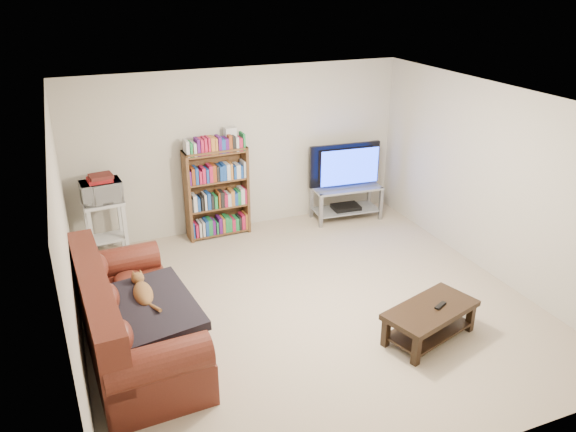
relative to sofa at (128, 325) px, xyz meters
name	(u,v)px	position (x,y,z in m)	size (l,w,h in m)	color
floor	(309,305)	(2.05, 0.13, -0.33)	(5.00, 5.00, 0.00)	#C3AE91
ceiling	(312,102)	(2.05, 0.13, 2.07)	(5.00, 5.00, 0.00)	white
wall_back	(241,150)	(2.05, 2.63, 0.87)	(5.00, 5.00, 0.00)	beige
wall_front	(454,338)	(2.05, -2.37, 0.87)	(5.00, 5.00, 0.00)	beige
wall_left	(67,250)	(-0.45, 0.13, 0.87)	(5.00, 5.00, 0.00)	beige
wall_right	(493,182)	(4.55, 0.13, 0.87)	(5.00, 5.00, 0.00)	beige
sofa	(128,325)	(0.00, 0.00, 0.00)	(1.09, 2.29, 0.96)	#5C2217
blanket	(148,309)	(0.20, -0.14, 0.22)	(0.87, 1.12, 0.10)	black
cat	(143,294)	(0.19, 0.06, 0.28)	(0.24, 0.61, 0.18)	brown
coffee_table	(430,317)	(2.97, -0.94, -0.07)	(1.14, 0.80, 0.38)	black
remote	(440,305)	(3.08, -0.95, 0.05)	(0.17, 0.05, 0.02)	black
tv_stand	(346,197)	(3.64, 2.25, 0.03)	(1.10, 0.56, 0.53)	#999EA3
television	(348,166)	(3.64, 2.25, 0.53)	(1.15, 0.15, 0.66)	black
dvd_player	(346,207)	(3.64, 2.25, -0.14)	(0.43, 0.30, 0.06)	black
bookshelf	(217,191)	(1.61, 2.43, 0.35)	(0.93, 0.32, 1.32)	brown
shelf_clutter	(221,141)	(1.70, 2.44, 1.09)	(0.67, 0.23, 0.28)	silver
microwave_stand	(106,222)	(0.02, 2.26, 0.20)	(0.55, 0.42, 0.83)	silver
microwave	(101,192)	(0.02, 2.26, 0.64)	(0.51, 0.35, 0.28)	silver
game_boxes	(100,180)	(0.02, 2.26, 0.80)	(0.30, 0.26, 0.05)	maroon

